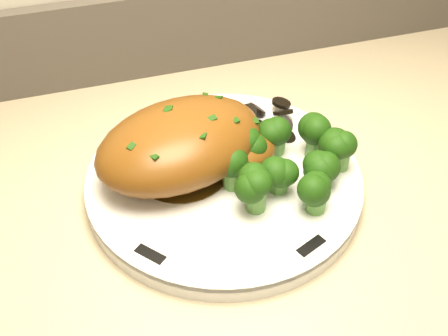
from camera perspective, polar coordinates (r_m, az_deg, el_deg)
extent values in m
cylinder|color=white|center=(0.63, 0.00, -1.35)|extent=(0.36, 0.36, 0.02)
cube|color=black|center=(0.72, -0.69, 6.63)|extent=(0.03, 0.02, 0.00)
cube|color=black|center=(0.66, -11.29, 1.35)|extent=(0.03, 0.03, 0.00)
cube|color=black|center=(0.55, -7.50, -8.70)|extent=(0.03, 0.03, 0.00)
cube|color=black|center=(0.56, 8.85, -7.85)|extent=(0.03, 0.02, 0.00)
cube|color=black|center=(0.67, 10.64, 2.29)|extent=(0.01, 0.03, 0.00)
cylinder|color=#402A0B|center=(0.63, -4.31, -0.08)|extent=(0.11, 0.11, 0.00)
ellipsoid|color=brown|center=(0.60, -4.49, 2.48)|extent=(0.22, 0.17, 0.07)
ellipsoid|color=brown|center=(0.61, 1.48, 1.59)|extent=(0.10, 0.09, 0.04)
cube|color=#193E0D|center=(0.57, -9.97, 3.06)|extent=(0.01, 0.01, 0.00)
cube|color=#193E0D|center=(0.58, -7.97, 4.23)|extent=(0.01, 0.01, 0.00)
cube|color=#193E0D|center=(0.58, -5.98, 5.17)|extent=(0.01, 0.01, 0.00)
cube|color=#193E0D|center=(0.59, -4.01, 5.90)|extent=(0.01, 0.01, 0.00)
cube|color=#193E0D|center=(0.60, -2.08, 6.45)|extent=(0.01, 0.01, 0.00)
cube|color=#193E0D|center=(0.61, -0.22, 6.75)|extent=(0.01, 0.01, 0.00)
cylinder|color=black|center=(0.68, 5.78, 4.13)|extent=(0.02, 0.02, 0.02)
cylinder|color=black|center=(0.69, 5.15, 4.88)|extent=(0.03, 0.02, 0.01)
cylinder|color=black|center=(0.69, 4.05, 5.41)|extent=(0.03, 0.03, 0.01)
cylinder|color=black|center=(0.69, 2.65, 4.94)|extent=(0.02, 0.02, 0.01)
cylinder|color=black|center=(0.69, 1.27, 4.93)|extent=(0.03, 0.03, 0.01)
cylinder|color=black|center=(0.68, 0.13, 4.68)|extent=(0.03, 0.03, 0.02)
cylinder|color=black|center=(0.67, -0.53, 3.55)|extent=(0.03, 0.03, 0.02)
cylinder|color=black|center=(0.66, -0.57, 3.14)|extent=(0.02, 0.02, 0.00)
cylinder|color=black|center=(0.65, 0.04, 2.85)|extent=(0.03, 0.03, 0.02)
cylinder|color=black|center=(0.65, 1.20, 2.03)|extent=(0.04, 0.03, 0.02)
cylinder|color=black|center=(0.65, 2.67, 2.27)|extent=(0.03, 0.03, 0.01)
cylinder|color=black|center=(0.65, 4.14, 2.81)|extent=(0.03, 0.03, 0.02)
cylinder|color=black|center=(0.66, 5.23, 2.84)|extent=(0.04, 0.04, 0.01)
cylinder|color=black|center=(0.67, 5.84, 3.73)|extent=(0.04, 0.04, 0.01)
cylinder|color=#5C9740|center=(0.62, 2.41, 1.14)|extent=(0.02, 0.02, 0.03)
sphere|color=black|center=(0.61, 2.46, 2.43)|extent=(0.03, 0.03, 0.03)
cylinder|color=#5C9740|center=(0.64, 5.33, 2.55)|extent=(0.02, 0.02, 0.03)
sphere|color=black|center=(0.63, 5.43, 3.83)|extent=(0.03, 0.03, 0.03)
cylinder|color=#5C9740|center=(0.64, 9.19, 2.12)|extent=(0.02, 0.02, 0.03)
sphere|color=black|center=(0.63, 9.38, 3.39)|extent=(0.03, 0.03, 0.03)
cylinder|color=#5C9740|center=(0.60, 5.59, -1.28)|extent=(0.02, 0.02, 0.03)
sphere|color=black|center=(0.58, 5.71, 0.03)|extent=(0.03, 0.03, 0.03)
cylinder|color=#5C9740|center=(0.61, 9.81, -0.79)|extent=(0.02, 0.02, 0.03)
sphere|color=black|center=(0.60, 10.01, 0.49)|extent=(0.03, 0.03, 0.03)
cylinder|color=#5C9740|center=(0.63, 11.75, 0.97)|extent=(0.02, 0.02, 0.03)
sphere|color=black|center=(0.62, 11.98, 2.24)|extent=(0.03, 0.03, 0.03)
cylinder|color=#5C9740|center=(0.57, 3.28, -3.24)|extent=(0.02, 0.02, 0.03)
sphere|color=black|center=(0.56, 3.35, -1.93)|extent=(0.03, 0.03, 0.03)
cylinder|color=#5C9740|center=(0.58, 9.38, -3.30)|extent=(0.02, 0.02, 0.03)
sphere|color=black|center=(0.57, 9.58, -2.01)|extent=(0.03, 0.03, 0.03)
cylinder|color=#5C9740|center=(0.60, 0.86, -0.93)|extent=(0.02, 0.02, 0.03)
sphere|color=black|center=(0.59, 0.88, 0.37)|extent=(0.03, 0.03, 0.03)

